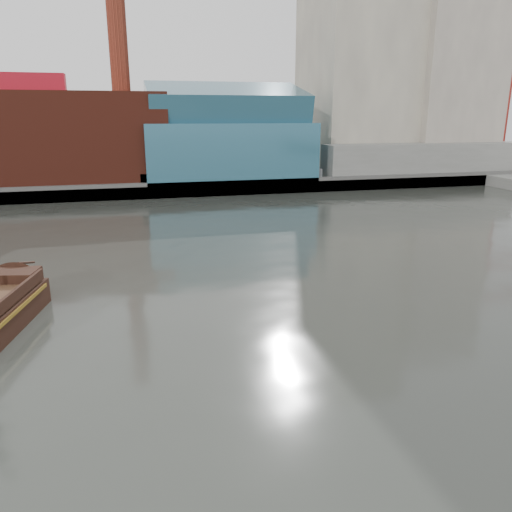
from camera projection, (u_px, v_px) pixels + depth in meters
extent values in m
plane|color=#2D2F2A|center=(308.00, 387.00, 25.69)|extent=(400.00, 400.00, 0.00)
cube|color=slate|center=(164.00, 172.00, 110.99)|extent=(220.00, 60.00, 2.00)
cube|color=#4C4C49|center=(178.00, 190.00, 83.47)|extent=(220.00, 1.00, 2.60)
cube|color=#5E2216|center=(40.00, 138.00, 84.71)|extent=(42.00, 18.00, 15.00)
cube|color=#2B5E74|center=(227.00, 151.00, 91.30)|extent=(30.00, 16.00, 10.00)
cube|color=#BFB79F|center=(359.00, 56.00, 102.92)|extent=(20.00, 22.00, 46.00)
cube|color=#AEA492|center=(444.00, 77.00, 104.67)|extent=(18.00, 18.00, 38.00)
cube|color=#BFB79F|center=(366.00, 51.00, 120.34)|extent=(24.00, 20.00, 52.00)
cube|color=slate|center=(422.00, 159.00, 97.35)|extent=(40.00, 6.00, 6.00)
cylinder|color=#5E2216|center=(117.00, 26.00, 84.87)|extent=(3.20, 3.20, 22.00)
cube|color=#2B5E74|center=(226.00, 105.00, 89.10)|extent=(28.00, 14.94, 8.78)
cube|color=slate|center=(495.00, 157.00, 119.92)|extent=(4.00, 4.00, 3.00)
cylinder|color=maroon|center=(503.00, 94.00, 115.93)|extent=(1.40, 1.40, 32.00)
cube|color=maroon|center=(501.00, 23.00, 111.07)|extent=(5.00, 2.50, 2.50)
cube|color=slate|center=(500.00, 153.00, 131.65)|extent=(4.00, 4.00, 3.00)
cylinder|color=maroon|center=(506.00, 108.00, 128.48)|extent=(1.40, 1.40, 26.00)
cube|color=maroon|center=(503.00, 58.00, 124.45)|extent=(5.00, 2.50, 2.50)
cube|color=black|center=(8.00, 277.00, 35.80)|extent=(4.46, 3.11, 0.96)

